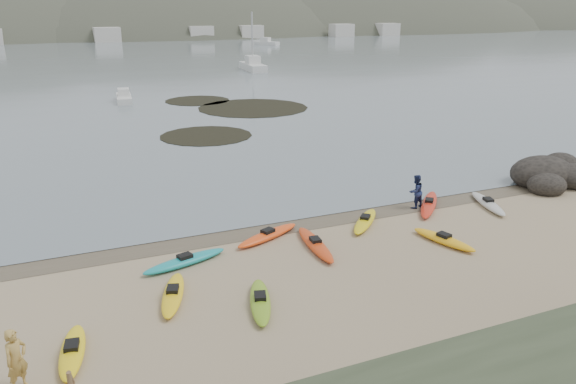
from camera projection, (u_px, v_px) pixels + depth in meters
name	position (u px, v px, depth m)	size (l,w,h in m)	color
ground	(288.00, 222.00, 26.88)	(600.00, 600.00, 0.00)	tan
wet_sand	(291.00, 224.00, 26.61)	(60.00, 60.00, 0.00)	brown
water	(56.00, 25.00, 288.03)	(1200.00, 1200.00, 0.00)	slate
kayaks	(324.00, 245.00, 23.80)	(21.90, 9.75, 0.34)	teal
person_west	(16.00, 360.00, 14.90)	(0.66, 0.43, 1.81)	tan
person_east	(416.00, 192.00, 28.43)	(0.85, 0.66, 1.75)	navy
rock_cluster	(552.00, 179.00, 32.55)	(5.50, 4.08, 1.97)	black
kelp_mats	(231.00, 112.00, 54.43)	(16.90, 24.11, 0.04)	black
moored_boats	(88.00, 62.00, 95.58)	(81.82, 83.90, 1.33)	silver
far_hills	(182.00, 76.00, 215.61)	(550.00, 135.00, 80.00)	#384235
far_town	(100.00, 35.00, 154.73)	(199.00, 5.00, 4.00)	beige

